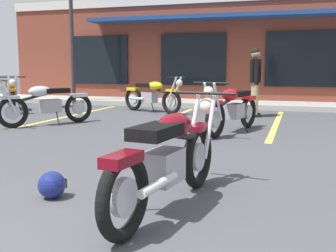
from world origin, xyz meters
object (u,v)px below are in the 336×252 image
at_px(motorcycle_blue_standard, 12,94).
at_px(parking_lot_lamp_post, 69,4).
at_px(person_in_black_shirt, 255,78).
at_px(helmet_on_pavement, 52,185).
at_px(motorcycle_foreground_classic, 169,157).
at_px(motorcycle_green_cafe_racer, 46,103).
at_px(motorcycle_red_sportbike, 152,95).
at_px(motorcycle_black_cruiser, 233,108).

height_order(motorcycle_blue_standard, parking_lot_lamp_post, parking_lot_lamp_post).
bearing_deg(person_in_black_shirt, helmet_on_pavement, -99.41).
relative_size(helmet_on_pavement, parking_lot_lamp_post, 0.05).
xyz_separation_m(motorcycle_foreground_classic, motorcycle_green_cafe_racer, (-4.00, 4.08, 0.00)).
distance_m(motorcycle_red_sportbike, person_in_black_shirt, 2.76).
bearing_deg(helmet_on_pavement, motorcycle_green_cafe_racer, 124.60).
relative_size(motorcycle_blue_standard, helmet_on_pavement, 6.69).
height_order(motorcycle_foreground_classic, motorcycle_red_sportbike, same).
height_order(motorcycle_black_cruiser, person_in_black_shirt, person_in_black_shirt).
height_order(motorcycle_green_cafe_racer, person_in_black_shirt, person_in_black_shirt).
bearing_deg(motorcycle_foreground_classic, parking_lot_lamp_post, 125.45).
xyz_separation_m(motorcycle_foreground_classic, motorcycle_red_sportbike, (-2.70, 7.03, 0.00)).
bearing_deg(motorcycle_green_cafe_racer, motorcycle_foreground_classic, -45.58).
bearing_deg(person_in_black_shirt, parking_lot_lamp_post, 167.64).
bearing_deg(person_in_black_shirt, motorcycle_red_sportbike, 176.80).
bearing_deg(motorcycle_black_cruiser, motorcycle_foreground_classic, -88.47).
distance_m(motorcycle_black_cruiser, motorcycle_green_cafe_racer, 3.89).
relative_size(motorcycle_black_cruiser, helmet_on_pavement, 7.92).
distance_m(motorcycle_black_cruiser, motorcycle_blue_standard, 6.66).
relative_size(motorcycle_red_sportbike, person_in_black_shirt, 1.17).
bearing_deg(motorcycle_blue_standard, motorcycle_foreground_classic, -43.50).
xyz_separation_m(motorcycle_red_sportbike, parking_lot_lamp_post, (-3.11, 1.12, 2.65)).
bearing_deg(parking_lot_lamp_post, person_in_black_shirt, -12.36).
xyz_separation_m(person_in_black_shirt, parking_lot_lamp_post, (-5.83, 1.28, 2.17)).
xyz_separation_m(motorcycle_red_sportbike, person_in_black_shirt, (2.72, -0.15, 0.49)).
bearing_deg(motorcycle_foreground_classic, helmet_on_pavement, -176.41).
xyz_separation_m(motorcycle_black_cruiser, motorcycle_blue_standard, (-6.39, 1.89, 0.00)).
bearing_deg(motorcycle_green_cafe_racer, helmet_on_pavement, -55.40).
bearing_deg(motorcycle_black_cruiser, motorcycle_blue_standard, 163.52).
distance_m(motorcycle_green_cafe_racer, helmet_on_pavement, 5.06).
bearing_deg(motorcycle_green_cafe_racer, motorcycle_blue_standard, 140.16).
xyz_separation_m(motorcycle_red_sportbike, helmet_on_pavement, (1.56, -7.10, -0.33)).
distance_m(motorcycle_black_cruiser, parking_lot_lamp_post, 7.38).
bearing_deg(helmet_on_pavement, motorcycle_black_cruiser, 76.79).
distance_m(motorcycle_blue_standard, parking_lot_lamp_post, 3.39).
bearing_deg(person_in_black_shirt, motorcycle_foreground_classic, -90.14).
xyz_separation_m(motorcycle_green_cafe_racer, helmet_on_pavement, (2.87, -4.15, -0.33)).
bearing_deg(motorcycle_black_cruiser, parking_lot_lamp_post, 145.74).
relative_size(motorcycle_blue_standard, parking_lot_lamp_post, 0.36).
height_order(motorcycle_foreground_classic, motorcycle_blue_standard, same).
relative_size(motorcycle_foreground_classic, motorcycle_blue_standard, 1.21).
xyz_separation_m(motorcycle_blue_standard, person_in_black_shirt, (6.52, 0.71, 0.49)).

